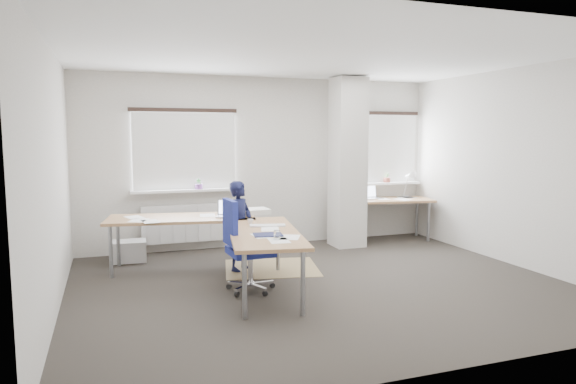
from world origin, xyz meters
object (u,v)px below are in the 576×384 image
object	(u,v)px
person	(240,226)
task_chair	(247,266)
desk_side	(391,201)
desk_main	(224,226)

from	to	relation	value
person	task_chair	bearing A→B (deg)	-143.26
desk_side	task_chair	world-z (taller)	desk_side
desk_main	task_chair	world-z (taller)	task_chair
desk_main	desk_side	world-z (taller)	desk_side
desk_side	person	world-z (taller)	person
desk_main	desk_side	size ratio (longest dim) A/B	1.98
desk_main	person	bearing A→B (deg)	58.16
desk_main	task_chair	bearing A→B (deg)	-68.01
desk_main	person	size ratio (longest dim) A/B	2.41
task_chair	person	bearing A→B (deg)	77.08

